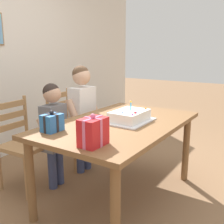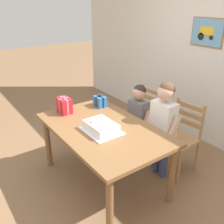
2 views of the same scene
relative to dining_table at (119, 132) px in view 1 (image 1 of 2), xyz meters
name	(u,v)px [view 1 (image 1 of 2)]	position (x,y,z in m)	size (l,w,h in m)	color
ground_plane	(119,197)	(0.00, 0.00, -0.66)	(20.00, 20.00, 0.00)	#846042
dining_table	(119,132)	(0.00, 0.00, 0.00)	(1.57, 0.97, 0.75)	brown
birthday_cake	(130,117)	(0.06, -0.07, 0.14)	(0.44, 0.34, 0.19)	silver
gift_box_red_large	(52,123)	(-0.53, 0.31, 0.16)	(0.17, 0.13, 0.17)	#286BB7
gift_box_beside_cake	(93,132)	(-0.62, -0.17, 0.19)	(0.20, 0.14, 0.23)	red
chair_left	(23,143)	(-0.34, 0.94, -0.20)	(0.44, 0.44, 0.92)	#A87A4C
chair_right	(69,127)	(0.34, 0.94, -0.20)	(0.45, 0.45, 0.92)	#A87A4C
child_older	(82,109)	(0.28, 0.67, 0.08)	(0.44, 0.25, 1.23)	#38426B
child_younger	(54,126)	(-0.17, 0.67, -0.01)	(0.41, 0.24, 1.08)	#38426B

